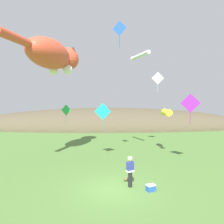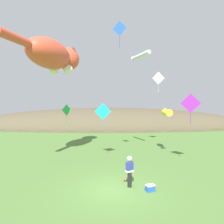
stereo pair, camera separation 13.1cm
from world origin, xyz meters
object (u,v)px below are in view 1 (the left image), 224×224
(picnic_cooler, at_px, (151,188))
(kite_fish_windsock, at_px, (165,112))
(kite_diamond_green, at_px, (66,110))
(kite_diamond_blue, at_px, (119,29))
(kite_spool, at_px, (125,179))
(kite_tube_streamer, at_px, (140,56))
(kite_diamond_violet, at_px, (190,103))
(festival_attendant, at_px, (130,171))
(kite_diamond_white, at_px, (158,78))
(kite_diamond_teal, at_px, (103,112))
(kite_giant_cat, at_px, (54,56))

(picnic_cooler, xyz_separation_m, kite_fish_windsock, (3.17, 8.06, 3.85))
(kite_diamond_green, distance_m, kite_diamond_blue, 8.89)
(kite_spool, height_order, kite_tube_streamer, kite_tube_streamer)
(kite_fish_windsock, relative_size, kite_diamond_violet, 1.04)
(kite_diamond_blue, bearing_deg, kite_fish_windsock, 34.74)
(festival_attendant, relative_size, kite_diamond_green, 0.89)
(kite_diamond_blue, height_order, kite_diamond_white, kite_diamond_blue)
(kite_diamond_green, bearing_deg, picnic_cooler, -53.12)
(kite_spool, height_order, kite_fish_windsock, kite_fish_windsock)
(kite_tube_streamer, distance_m, kite_diamond_violet, 6.64)
(festival_attendant, distance_m, kite_fish_windsock, 9.14)
(kite_fish_windsock, height_order, kite_diamond_blue, kite_diamond_blue)
(kite_tube_streamer, height_order, kite_diamond_white, kite_tube_streamer)
(kite_spool, height_order, kite_diamond_green, kite_diamond_green)
(kite_tube_streamer, xyz_separation_m, kite_diamond_white, (2.53, 3.31, -1.66))
(kite_tube_streamer, relative_size, kite_diamond_blue, 1.40)
(kite_diamond_green, distance_m, kite_diamond_violet, 11.17)
(picnic_cooler, relative_size, kite_tube_streamer, 0.20)
(kite_spool, bearing_deg, kite_diamond_blue, 92.83)
(kite_spool, height_order, kite_diamond_teal, kite_diamond_teal)
(festival_attendant, bearing_deg, picnic_cooler, -27.93)
(kite_tube_streamer, height_order, kite_diamond_teal, kite_tube_streamer)
(kite_diamond_teal, height_order, kite_diamond_blue, kite_diamond_blue)
(kite_giant_cat, bearing_deg, kite_tube_streamer, 9.71)
(kite_giant_cat, bearing_deg, kite_diamond_violet, -12.99)
(picnic_cooler, bearing_deg, kite_diamond_green, 126.88)
(kite_giant_cat, distance_m, kite_diamond_white, 11.21)
(picnic_cooler, relative_size, kite_diamond_teal, 0.25)
(kite_diamond_green, relative_size, kite_diamond_white, 0.89)
(kite_spool, height_order, kite_diamond_violet, kite_diamond_violet)
(kite_diamond_violet, xyz_separation_m, kite_diamond_blue, (-5.28, 0.89, 5.80))
(kite_spool, height_order, kite_diamond_blue, kite_diamond_blue)
(kite_fish_windsock, height_order, kite_diamond_green, kite_diamond_green)
(kite_giant_cat, relative_size, kite_tube_streamer, 3.14)
(kite_giant_cat, bearing_deg, kite_diamond_white, 24.46)
(picnic_cooler, bearing_deg, kite_diamond_teal, 114.67)
(kite_tube_streamer, height_order, kite_diamond_blue, kite_diamond_blue)
(kite_spool, xyz_separation_m, picnic_cooler, (1.29, -1.42, 0.06))
(kite_tube_streamer, bearing_deg, kite_diamond_teal, -154.10)
(kite_fish_windsock, xyz_separation_m, kite_diamond_violet, (0.65, -4.10, 0.84))
(kite_spool, relative_size, kite_diamond_teal, 0.10)
(kite_tube_streamer, distance_m, kite_diamond_teal, 6.39)
(kite_diamond_teal, height_order, kite_diamond_white, kite_diamond_white)
(kite_diamond_white, bearing_deg, kite_tube_streamer, -127.38)
(kite_diamond_blue, xyz_separation_m, kite_diamond_white, (4.62, 6.21, -3.03))
(kite_fish_windsock, height_order, kite_diamond_violet, kite_diamond_violet)
(picnic_cooler, bearing_deg, kite_diamond_violet, 45.99)
(kite_tube_streamer, relative_size, kite_diamond_teal, 1.24)
(kite_diamond_violet, relative_size, kite_diamond_white, 1.04)
(kite_giant_cat, height_order, kite_fish_windsock, kite_giant_cat)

